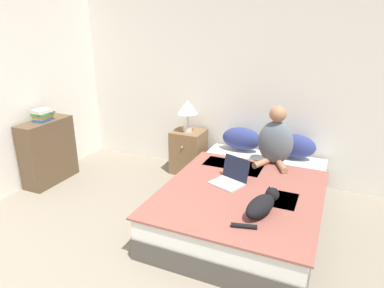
{
  "coord_description": "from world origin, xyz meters",
  "views": [
    {
      "loc": [
        1.33,
        -0.59,
        1.96
      ],
      "look_at": [
        -0.01,
        2.44,
        0.76
      ],
      "focal_mm": 32.0,
      "sensor_mm": 36.0,
      "label": 1
    }
  ],
  "objects": [
    {
      "name": "wall_back",
      "position": [
        0.0,
        3.6,
        1.27
      ],
      "size": [
        5.25,
        0.05,
        2.55
      ],
      "color": "silver",
      "rests_on": "ground_plane"
    },
    {
      "name": "bed",
      "position": [
        0.58,
        2.48,
        0.2
      ],
      "size": [
        1.49,
        2.1,
        0.41
      ],
      "color": "#4C4742",
      "rests_on": "ground_plane"
    },
    {
      "name": "pillow_near",
      "position": [
        0.25,
        3.39,
        0.56
      ],
      "size": [
        0.49,
        0.23,
        0.29
      ],
      "color": "navy",
      "rests_on": "bed"
    },
    {
      "name": "pillow_far",
      "position": [
        0.9,
        3.39,
        0.56
      ],
      "size": [
        0.49,
        0.23,
        0.29
      ],
      "color": "navy",
      "rests_on": "bed"
    },
    {
      "name": "person_sitting",
      "position": [
        0.72,
        3.11,
        0.69
      ],
      "size": [
        0.4,
        0.39,
        0.68
      ],
      "color": "slate",
      "rests_on": "bed"
    },
    {
      "name": "cat_tabby",
      "position": [
        0.85,
        1.97,
        0.5
      ],
      "size": [
        0.31,
        0.54,
        0.18
      ],
      "rotation": [
        0.0,
        0.0,
        1.29
      ],
      "color": "black",
      "rests_on": "bed"
    },
    {
      "name": "laptop_open",
      "position": [
        0.42,
        2.42,
        0.47
      ],
      "size": [
        0.39,
        0.38,
        0.25
      ],
      "rotation": [
        0.0,
        0.0,
        -0.36
      ],
      "color": "#B7B7BC",
      "rests_on": "bed"
    },
    {
      "name": "nightstand",
      "position": [
        -0.46,
        3.34,
        0.29
      ],
      "size": [
        0.41,
        0.4,
        0.58
      ],
      "color": "brown",
      "rests_on": "ground_plane"
    },
    {
      "name": "table_lamp",
      "position": [
        -0.46,
        3.32,
        0.89
      ],
      "size": [
        0.26,
        0.26,
        0.41
      ],
      "color": "beige",
      "rests_on": "nightstand"
    },
    {
      "name": "bookshelf",
      "position": [
        -1.96,
        2.35,
        0.4
      ],
      "size": [
        0.28,
        0.7,
        0.81
      ],
      "color": "brown",
      "rests_on": "ground_plane"
    },
    {
      "name": "book_stack_top",
      "position": [
        -1.95,
        2.35,
        0.88
      ],
      "size": [
        0.19,
        0.24,
        0.15
      ],
      "color": "#334C8E",
      "rests_on": "bookshelf"
    }
  ]
}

